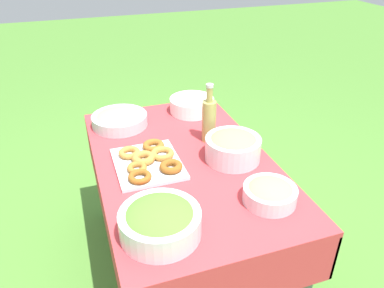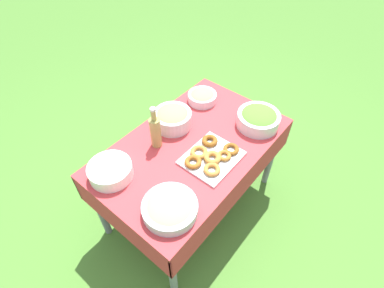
{
  "view_description": "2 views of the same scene",
  "coord_description": "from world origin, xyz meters",
  "px_view_note": "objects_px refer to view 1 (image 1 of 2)",
  "views": [
    {
      "loc": [
        1.42,
        -0.44,
        1.66
      ],
      "look_at": [
        0.0,
        0.04,
        0.79
      ],
      "focal_mm": 35.0,
      "sensor_mm": 36.0,
      "label": 1
    },
    {
      "loc": [
        -1.02,
        -0.84,
        2.13
      ],
      "look_at": [
        -0.06,
        -0.05,
        0.8
      ],
      "focal_mm": 28.0,
      "sensor_mm": 36.0,
      "label": 2
    }
  ],
  "objects_px": {
    "pasta_bowl": "(120,119)",
    "bread_bowl": "(270,193)",
    "salad_bowl": "(160,221)",
    "plate_stack": "(192,105)",
    "donut_platter": "(149,161)",
    "olive_oil_bottle": "(209,119)",
    "fruit_bowl": "(233,146)"
  },
  "relations": [
    {
      "from": "pasta_bowl",
      "to": "bread_bowl",
      "type": "bearing_deg",
      "value": 27.97
    },
    {
      "from": "salad_bowl",
      "to": "bread_bowl",
      "type": "distance_m",
      "value": 0.46
    },
    {
      "from": "plate_stack",
      "to": "donut_platter",
      "type": "bearing_deg",
      "value": -37.94
    },
    {
      "from": "donut_platter",
      "to": "bread_bowl",
      "type": "distance_m",
      "value": 0.57
    },
    {
      "from": "pasta_bowl",
      "to": "salad_bowl",
      "type": "bearing_deg",
      "value": -0.27
    },
    {
      "from": "salad_bowl",
      "to": "olive_oil_bottle",
      "type": "relative_size",
      "value": 0.96
    },
    {
      "from": "bread_bowl",
      "to": "olive_oil_bottle",
      "type": "bearing_deg",
      "value": -174.61
    },
    {
      "from": "salad_bowl",
      "to": "fruit_bowl",
      "type": "bearing_deg",
      "value": 129.88
    },
    {
      "from": "olive_oil_bottle",
      "to": "pasta_bowl",
      "type": "bearing_deg",
      "value": -127.88
    },
    {
      "from": "donut_platter",
      "to": "bread_bowl",
      "type": "bearing_deg",
      "value": 43.62
    },
    {
      "from": "salad_bowl",
      "to": "plate_stack",
      "type": "relative_size",
      "value": 1.13
    },
    {
      "from": "plate_stack",
      "to": "fruit_bowl",
      "type": "bearing_deg",
      "value": 1.13
    },
    {
      "from": "pasta_bowl",
      "to": "fruit_bowl",
      "type": "xyz_separation_m",
      "value": [
        0.51,
        0.44,
        0.03
      ]
    },
    {
      "from": "pasta_bowl",
      "to": "bread_bowl",
      "type": "relative_size",
      "value": 1.41
    },
    {
      "from": "pasta_bowl",
      "to": "fruit_bowl",
      "type": "bearing_deg",
      "value": 40.74
    },
    {
      "from": "pasta_bowl",
      "to": "donut_platter",
      "type": "xyz_separation_m",
      "value": [
        0.44,
        0.06,
        -0.02
      ]
    },
    {
      "from": "pasta_bowl",
      "to": "plate_stack",
      "type": "bearing_deg",
      "value": 95.43
    },
    {
      "from": "fruit_bowl",
      "to": "salad_bowl",
      "type": "bearing_deg",
      "value": -50.12
    },
    {
      "from": "salad_bowl",
      "to": "fruit_bowl",
      "type": "distance_m",
      "value": 0.58
    },
    {
      "from": "olive_oil_bottle",
      "to": "bread_bowl",
      "type": "bearing_deg",
      "value": 5.39
    },
    {
      "from": "bread_bowl",
      "to": "fruit_bowl",
      "type": "xyz_separation_m",
      "value": [
        -0.34,
        -0.01,
        0.03
      ]
    },
    {
      "from": "fruit_bowl",
      "to": "donut_platter",
      "type": "bearing_deg",
      "value": -101.23
    },
    {
      "from": "pasta_bowl",
      "to": "olive_oil_bottle",
      "type": "relative_size",
      "value": 0.99
    },
    {
      "from": "donut_platter",
      "to": "fruit_bowl",
      "type": "relative_size",
      "value": 1.47
    },
    {
      "from": "pasta_bowl",
      "to": "plate_stack",
      "type": "distance_m",
      "value": 0.43
    },
    {
      "from": "pasta_bowl",
      "to": "donut_platter",
      "type": "relative_size",
      "value": 0.79
    },
    {
      "from": "plate_stack",
      "to": "bread_bowl",
      "type": "distance_m",
      "value": 0.89
    },
    {
      "from": "bread_bowl",
      "to": "fruit_bowl",
      "type": "relative_size",
      "value": 0.83
    },
    {
      "from": "olive_oil_bottle",
      "to": "fruit_bowl",
      "type": "relative_size",
      "value": 1.18
    },
    {
      "from": "plate_stack",
      "to": "olive_oil_bottle",
      "type": "xyz_separation_m",
      "value": [
        0.35,
        -0.03,
        0.08
      ]
    },
    {
      "from": "plate_stack",
      "to": "salad_bowl",
      "type": "bearing_deg",
      "value": -25.15
    },
    {
      "from": "olive_oil_bottle",
      "to": "bread_bowl",
      "type": "xyz_separation_m",
      "value": [
        0.54,
        0.05,
        -0.08
      ]
    }
  ]
}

